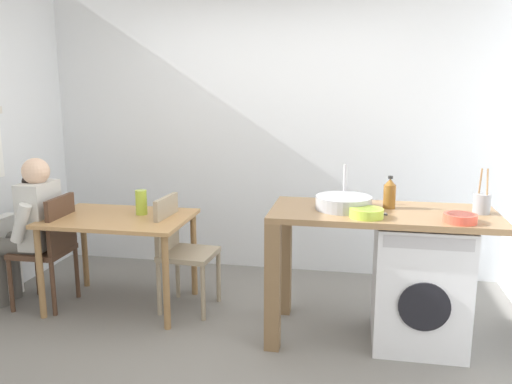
% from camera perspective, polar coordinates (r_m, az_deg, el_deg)
% --- Properties ---
extents(ground_plane, '(5.46, 5.46, 0.00)m').
position_cam_1_polar(ground_plane, '(3.62, -3.27, -17.23)').
color(ground_plane, slate).
extents(wall_back, '(4.60, 0.10, 2.70)m').
position_cam_1_polar(wall_back, '(4.90, 1.55, 6.96)').
color(wall_back, silver).
rests_on(wall_back, ground_plane).
extents(dining_table, '(1.10, 0.76, 0.74)m').
position_cam_1_polar(dining_table, '(4.23, -14.76, -3.88)').
color(dining_table, tan).
rests_on(dining_table, ground_plane).
extents(chair_person_seat, '(0.41, 0.41, 0.90)m').
position_cam_1_polar(chair_person_seat, '(4.45, -21.60, -5.40)').
color(chair_person_seat, '#4C3323').
rests_on(chair_person_seat, ground_plane).
extents(chair_opposite, '(0.43, 0.43, 0.90)m').
position_cam_1_polar(chair_opposite, '(4.14, -8.35, -5.91)').
color(chair_opposite, gray).
rests_on(chair_opposite, ground_plane).
extents(seated_person, '(0.50, 0.51, 1.20)m').
position_cam_1_polar(seated_person, '(4.49, -23.51, -3.22)').
color(seated_person, '#595651').
rests_on(seated_person, ground_plane).
extents(kitchen_counter, '(1.50, 0.68, 0.92)m').
position_cam_1_polar(kitchen_counter, '(3.62, 10.29, -4.35)').
color(kitchen_counter, olive).
rests_on(kitchen_counter, ground_plane).
extents(washing_machine, '(0.60, 0.61, 0.86)m').
position_cam_1_polar(washing_machine, '(3.75, 17.45, -9.47)').
color(washing_machine, silver).
rests_on(washing_machine, ground_plane).
extents(sink_basin, '(0.38, 0.38, 0.09)m').
position_cam_1_polar(sink_basin, '(3.57, 9.58, -1.17)').
color(sink_basin, '#9EA0A5').
rests_on(sink_basin, kitchen_counter).
extents(tap, '(0.02, 0.02, 0.28)m').
position_cam_1_polar(tap, '(3.73, 9.70, 0.85)').
color(tap, '#B2B2B7').
rests_on(tap, kitchen_counter).
extents(bottle_tall_green, '(0.08, 0.08, 0.22)m').
position_cam_1_polar(bottle_tall_green, '(3.66, 14.44, -0.18)').
color(bottle_tall_green, brown).
rests_on(bottle_tall_green, kitchen_counter).
extents(mixing_bowl, '(0.21, 0.21, 0.06)m').
position_cam_1_polar(mixing_bowl, '(3.38, 12.03, -2.20)').
color(mixing_bowl, '#A8C63D').
rests_on(mixing_bowl, kitchen_counter).
extents(utensil_crock, '(0.11, 0.11, 0.30)m').
position_cam_1_polar(utensil_crock, '(3.71, 23.52, -1.12)').
color(utensil_crock, gray).
rests_on(utensil_crock, kitchen_counter).
extents(colander, '(0.20, 0.20, 0.06)m').
position_cam_1_polar(colander, '(3.42, 21.49, -2.63)').
color(colander, '#D84C38').
rests_on(colander, kitchen_counter).
extents(vase, '(0.09, 0.09, 0.20)m').
position_cam_1_polar(vase, '(4.21, -12.47, -1.12)').
color(vase, '#A8C63D').
rests_on(vase, dining_table).
extents(scissors, '(0.15, 0.06, 0.01)m').
position_cam_1_polar(scissors, '(3.49, 13.01, -2.32)').
color(scissors, '#B2B2B7').
rests_on(scissors, kitchen_counter).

